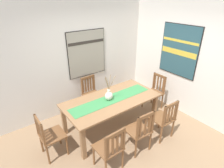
{
  "coord_description": "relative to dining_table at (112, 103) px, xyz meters",
  "views": [
    {
      "loc": [
        -2.02,
        -2.09,
        2.76
      ],
      "look_at": [
        0.1,
        0.76,
        1.01
      ],
      "focal_mm": 29.27,
      "sensor_mm": 36.0,
      "label": 1
    }
  ],
  "objects": [
    {
      "name": "wall_side",
      "position": [
        1.88,
        -0.62,
        0.7
      ],
      "size": [
        0.12,
        6.4,
        2.7
      ],
      "primitive_type": "cube",
      "color": "silver",
      "rests_on": "ground_plane"
    },
    {
      "name": "centerpiece_vase",
      "position": [
        -0.07,
        0.01,
        0.2
      ],
      "size": [
        0.21,
        0.19,
        0.59
      ],
      "color": "silver",
      "rests_on": "dining_table"
    },
    {
      "name": "chair_5",
      "position": [
        0.02,
        0.91,
        -0.17
      ],
      "size": [
        0.44,
        0.44,
        0.9
      ],
      "color": "brown",
      "rests_on": "ground_plane"
    },
    {
      "name": "painting_on_back_wall",
      "position": [
        0.11,
        1.17,
        0.8
      ],
      "size": [
        1.02,
        0.05,
        1.14
      ],
      "color": "black"
    },
    {
      "name": "wall_back",
      "position": [
        0.02,
        1.24,
        0.7
      ],
      "size": [
        6.4,
        0.12,
        2.7
      ],
      "primitive_type": "cube",
      "color": "silver",
      "rests_on": "ground_plane"
    },
    {
      "name": "ground_plane",
      "position": [
        0.02,
        -0.62,
        -0.66
      ],
      "size": [
        6.4,
        6.4,
        0.03
      ],
      "primitive_type": "cube",
      "color": "#8E7051"
    },
    {
      "name": "dining_table",
      "position": [
        0.0,
        0.0,
        0.0
      ],
      "size": [
        2.06,
        1.0,
        0.74
      ],
      "color": "#8E6642",
      "rests_on": "ground_plane"
    },
    {
      "name": "table_runner",
      "position": [
        -0.0,
        0.0,
        0.09
      ],
      "size": [
        1.9,
        0.36,
        0.01
      ],
      "primitive_type": "cube",
      "color": "#388447",
      "rests_on": "dining_table"
    },
    {
      "name": "chair_0",
      "position": [
        0.0,
        -0.87,
        -0.17
      ],
      "size": [
        0.44,
        0.44,
        0.92
      ],
      "color": "brown",
      "rests_on": "ground_plane"
    },
    {
      "name": "chair_4",
      "position": [
        0.66,
        -0.91,
        -0.17
      ],
      "size": [
        0.43,
        0.43,
        0.9
      ],
      "color": "brown",
      "rests_on": "ground_plane"
    },
    {
      "name": "chair_3",
      "position": [
        1.4,
        -0.02,
        -0.17
      ],
      "size": [
        0.42,
        0.42,
        0.92
      ],
      "color": "brown",
      "rests_on": "ground_plane"
    },
    {
      "name": "chair_1",
      "position": [
        -1.4,
        0.01,
        -0.17
      ],
      "size": [
        0.42,
        0.42,
        0.88
      ],
      "color": "brown",
      "rests_on": "ground_plane"
    },
    {
      "name": "chair_2",
      "position": [
        -0.69,
        -0.89,
        -0.17
      ],
      "size": [
        0.43,
        0.43,
        0.89
      ],
      "color": "brown",
      "rests_on": "ground_plane"
    },
    {
      "name": "painting_on_side_wall",
      "position": [
        1.81,
        -0.26,
        0.91
      ],
      "size": [
        0.05,
        1.0,
        1.22
      ],
      "color": "black"
    }
  ]
}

